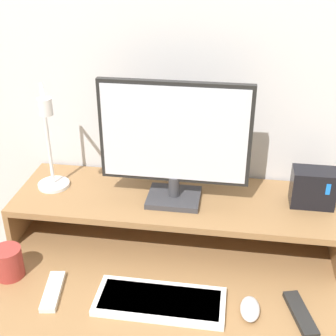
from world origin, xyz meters
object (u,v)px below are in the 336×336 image
object	(u,v)px
desk_lamp	(50,150)
mug	(8,262)
mouse	(250,309)
keyboard	(160,301)
remote_control	(53,291)
router_dock	(313,188)
remote_secondary	(300,314)
monitor	(174,140)

from	to	relation	value
desk_lamp	mug	world-z (taller)	desk_lamp
mouse	desk_lamp	bearing A→B (deg)	154.93
keyboard	remote_control	distance (m)	0.32
router_dock	remote_control	bearing A→B (deg)	-153.59
desk_lamp	remote_control	world-z (taller)	desk_lamp
remote_control	remote_secondary	world-z (taller)	same
monitor	keyboard	distance (m)	0.48
router_dock	keyboard	size ratio (longest dim) A/B	0.37
remote_control	mouse	bearing A→B (deg)	0.88
monitor	keyboard	xyz separation A→B (m)	(0.01, -0.33, -0.35)
remote_secondary	mug	bearing A→B (deg)	177.43
router_dock	remote_control	distance (m)	0.86
monitor	mouse	world-z (taller)	monitor
router_dock	remote_control	world-z (taller)	router_dock
desk_lamp	mug	distance (m)	0.37
monitor	desk_lamp	bearing A→B (deg)	-177.88
keyboard	mouse	size ratio (longest dim) A/B	3.82
mug	remote_control	bearing A→B (deg)	-19.92
remote_control	remote_secondary	xyz separation A→B (m)	(0.70, 0.02, 0.00)
remote_secondary	mug	world-z (taller)	mug
desk_lamp	remote_control	bearing A→B (deg)	-73.19
remote_control	router_dock	bearing A→B (deg)	26.41
keyboard	mouse	xyz separation A→B (m)	(0.25, 0.00, 0.00)
desk_lamp	remote_secondary	bearing A→B (deg)	-20.58
monitor	remote_control	world-z (taller)	monitor
desk_lamp	mouse	bearing A→B (deg)	-25.07
remote_secondary	mug	xyz separation A→B (m)	(-0.86, 0.04, 0.04)
keyboard	router_dock	bearing A→B (deg)	40.23
desk_lamp	remote_secondary	size ratio (longest dim) A/B	2.20
router_dock	mug	size ratio (longest dim) A/B	1.40
router_dock	keyboard	xyz separation A→B (m)	(-0.43, -0.37, -0.20)
router_dock	remote_control	size ratio (longest dim) A/B	0.84
desk_lamp	router_dock	size ratio (longest dim) A/B	2.72
desk_lamp	mouse	world-z (taller)	desk_lamp
keyboard	mouse	world-z (taller)	mouse
keyboard	remote_control	world-z (taller)	keyboard
router_dock	mouse	xyz separation A→B (m)	(-0.18, -0.36, -0.19)
keyboard	monitor	bearing A→B (deg)	91.25
mouse	mug	xyz separation A→B (m)	(-0.72, 0.05, 0.03)
mouse	mug	distance (m)	0.73
remote_secondary	mug	distance (m)	0.86
mouse	router_dock	bearing A→B (deg)	63.16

